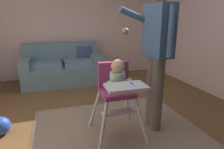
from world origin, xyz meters
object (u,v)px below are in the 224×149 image
(high_chair, at_px, (117,85))
(adult_standing, at_px, (157,53))
(couch, at_px, (63,68))
(toy_ball, at_px, (1,126))

(high_chair, bearing_deg, adult_standing, 93.11)
(couch, bearing_deg, adult_standing, 23.01)
(couch, xyz_separation_m, high_chair, (0.48, -2.30, 0.30))
(adult_standing, bearing_deg, couch, -69.07)
(high_chair, relative_size, adult_standing, 0.55)
(adult_standing, bearing_deg, toy_ball, -14.13)
(couch, distance_m, toy_ball, 2.08)
(couch, bearing_deg, toy_ball, -24.32)
(high_chair, xyz_separation_m, toy_ball, (-1.33, 0.41, -0.52))
(couch, relative_size, toy_ball, 7.46)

